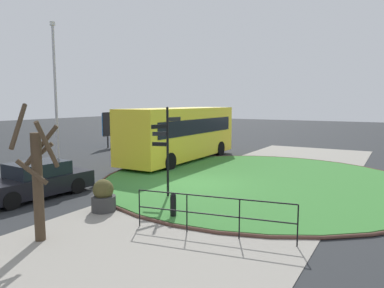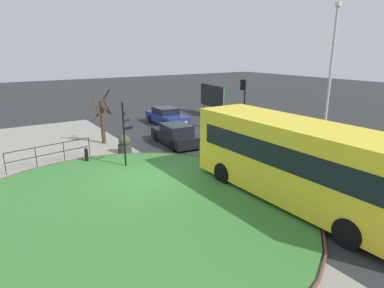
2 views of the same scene
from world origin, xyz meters
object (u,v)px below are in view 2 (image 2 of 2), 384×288
Objects in this scene: signpost_directional at (124,130)px; lamppost_tall at (330,77)px; billboard_left at (212,96)px; planter_near_signpost at (125,145)px; traffic_light_near at (243,94)px; car_near_lane at (166,117)px; car_trailing at (176,135)px; street_tree_bare at (103,118)px; bollard_foreground at (86,155)px; bus_yellow at (297,161)px.

lamppost_tall reaches higher than signpost_directional.
planter_near_signpost is at bearing -51.39° from billboard_left.
billboard_left is 13.74m from planter_near_signpost.
planter_near_signpost is at bearing 75.62° from traffic_light_near.
traffic_light_near reaches higher than car_near_lane.
car_near_lane is 8.27m from planter_near_signpost.
car_trailing is at bearing -41.51° from billboard_left.
car_trailing is 4.08× the size of planter_near_signpost.
street_tree_bare reaches higher than car_trailing.
car_near_lane is at bearing -68.91° from billboard_left.
billboard_left is at bearing 105.46° from car_near_lane.
bollard_foreground is at bearing -77.76° from planter_near_signpost.
signpost_directional is 10.75m from car_near_lane.
signpost_directional is 0.41× the size of lamppost_tall.
signpost_directional is 0.96× the size of street_tree_bare.
traffic_light_near is 7.15m from billboard_left.
bollard_foreground is 12.33m from traffic_light_near.
street_tree_bare is (-3.26, 2.09, 1.33)m from bollard_foreground.
billboard_left is (-6.75, 2.08, -1.10)m from traffic_light_near.
car_trailing is at bearing 95.02° from bollard_foreground.
car_near_lane is at bearing 169.77° from bus_yellow.
bollard_foreground is 11.23m from bus_yellow.
traffic_light_near is 0.90× the size of billboard_left.
bus_yellow is 1.15× the size of lamppost_tall.
billboard_left is 12.81m from street_tree_bare.
bus_yellow is 2.14× the size of car_near_lane.
signpost_directional is 15.80m from billboard_left.
street_tree_bare reaches higher than planter_near_signpost.
bus_yellow is 2.50× the size of traffic_light_near.
street_tree_bare is (-2.74, -3.92, 1.12)m from car_trailing.
bus_yellow is 19.17m from billboard_left.
street_tree_bare is (4.37, -12.04, -0.01)m from billboard_left.
bollard_foreground is 0.18× the size of car_near_lane.
car_near_lane reaches higher than bollard_foreground.
car_near_lane is at bearing 139.80° from signpost_directional.
traffic_light_near is 10.30m from street_tree_bare.
planter_near_signpost is (0.36, -9.61, -2.37)m from traffic_light_near.
lamppost_tall is at bearing 57.51° from planter_near_signpost.
signpost_directional is at bearing -151.99° from bus_yellow.
bus_yellow is (9.58, 5.70, 1.34)m from bollard_foreground.
street_tree_bare reaches higher than billboard_left.
lamppost_tall is at bearing -129.93° from car_trailing.
bus_yellow is 2.18× the size of car_trailing.
car_trailing reaches higher than planter_near_signpost.
signpost_directional is 5.21m from street_tree_bare.
traffic_light_near is 9.90m from planter_near_signpost.
car_near_lane is at bearing 126.50° from bollard_foreground.
bus_yellow reaches higher than car_trailing.
billboard_left reaches higher than car_trailing.
signpost_directional is 2.93m from bollard_foreground.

